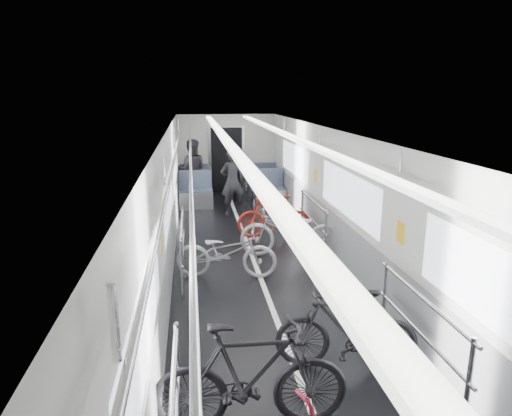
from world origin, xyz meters
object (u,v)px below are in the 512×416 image
(bike_left_far, at_px, (226,252))
(person_standing, at_px, (232,182))
(bike_right_mid, at_px, (291,231))
(bike_left_mid, at_px, (251,377))
(bike_right_near, at_px, (347,329))
(bike_right_far, at_px, (274,217))
(person_seated, at_px, (192,170))
(bike_aisle, at_px, (254,199))

(bike_left_far, bearing_deg, person_standing, 3.50)
(bike_right_mid, bearing_deg, bike_left_mid, -5.53)
(bike_left_mid, xyz_separation_m, bike_right_mid, (1.34, 4.44, -0.04))
(bike_right_near, relative_size, person_standing, 0.95)
(bike_right_near, height_order, bike_right_mid, bike_right_mid)
(bike_right_far, bearing_deg, bike_right_mid, 11.34)
(bike_left_far, xyz_separation_m, person_seated, (-0.52, 5.78, 0.44))
(person_standing, distance_m, person_seated, 1.95)
(bike_right_mid, xyz_separation_m, bike_right_far, (-0.10, 1.20, -0.03))
(bike_left_far, bearing_deg, bike_right_mid, -47.45)
(bike_left_far, height_order, bike_right_far, bike_right_far)
(bike_right_near, xyz_separation_m, bike_right_mid, (0.15, 3.63, 0.02))
(bike_left_far, distance_m, bike_right_near, 3.03)
(bike_right_mid, distance_m, bike_right_far, 1.20)
(bike_left_mid, relative_size, person_standing, 1.07)
(bike_left_mid, distance_m, bike_aisle, 7.72)
(bike_right_far, bearing_deg, bike_left_far, -24.05)
(bike_right_mid, distance_m, person_standing, 3.41)
(bike_right_mid, bearing_deg, person_standing, -155.06)
(bike_left_mid, bearing_deg, bike_left_far, 0.95)
(bike_left_far, relative_size, person_standing, 1.01)
(bike_left_mid, xyz_separation_m, bike_right_far, (1.24, 5.64, -0.07))
(bike_aisle, xyz_separation_m, person_seated, (-1.54, 1.77, 0.49))
(bike_right_mid, relative_size, person_seated, 1.08)
(person_standing, bearing_deg, bike_right_near, 80.73)
(person_seated, bearing_deg, bike_right_near, 103.89)
(bike_aisle, bearing_deg, bike_right_mid, -78.40)
(bike_right_far, bearing_deg, person_standing, -155.26)
(bike_right_mid, relative_size, bike_right_far, 1.22)
(bike_right_mid, bearing_deg, bike_right_near, 8.83)
(bike_right_near, bearing_deg, bike_left_far, -146.53)
(bike_left_far, xyz_separation_m, person_standing, (0.48, 4.11, 0.40))
(bike_left_mid, xyz_separation_m, person_standing, (0.54, 7.74, 0.30))
(bike_aisle, bearing_deg, bike_right_near, -82.18)
(bike_aisle, xyz_separation_m, person_standing, (-0.54, 0.10, 0.44))
(bike_aisle, bearing_deg, bike_right_far, -78.57)
(bike_right_far, xyz_separation_m, bike_aisle, (-0.16, 2.01, -0.07))
(bike_right_far, bearing_deg, person_seated, -149.34)
(bike_left_far, xyz_separation_m, bike_right_far, (1.18, 2.01, 0.03))
(bike_left_mid, relative_size, bike_left_far, 1.06)
(bike_left_mid, distance_m, person_seated, 9.43)
(bike_left_far, height_order, person_standing, person_standing)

